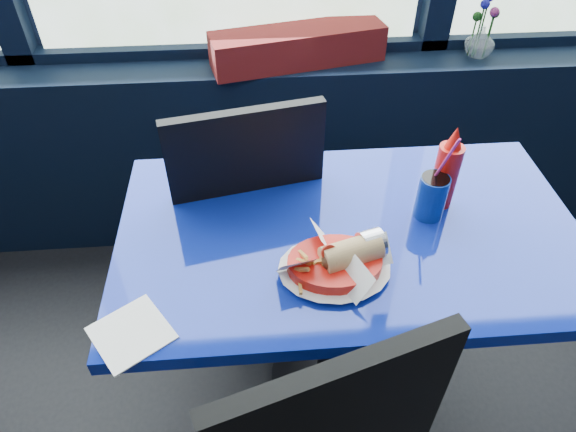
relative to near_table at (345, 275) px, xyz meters
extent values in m
cube|color=black|center=(-0.30, 0.87, -0.17)|extent=(5.00, 0.26, 0.80)
cube|color=black|center=(-0.30, 0.95, 0.24)|extent=(4.80, 0.08, 0.06)
cylinder|color=black|center=(0.00, 0.00, -0.55)|extent=(0.44, 0.44, 0.03)
cylinder|color=black|center=(0.00, 0.00, -0.23)|extent=(0.12, 0.12, 0.68)
cube|color=navy|center=(0.00, 0.00, 0.16)|extent=(1.20, 0.70, 0.04)
cube|color=black|center=(-0.22, 0.40, -0.08)|extent=(0.53, 0.53, 0.04)
cube|color=black|center=(-0.26, 0.19, 0.19)|extent=(0.43, 0.12, 0.50)
cylinder|color=black|center=(-0.06, 0.63, -0.34)|extent=(0.03, 0.03, 0.46)
cylinder|color=black|center=(0.01, 0.25, -0.34)|extent=(0.03, 0.03, 0.46)
cylinder|color=black|center=(-0.44, 0.55, -0.34)|extent=(0.03, 0.03, 0.46)
cylinder|color=black|center=(-0.37, 0.17, -0.34)|extent=(0.03, 0.03, 0.46)
cube|color=maroon|center=(-0.06, 0.85, 0.30)|extent=(0.66, 0.29, 0.13)
imported|color=silver|center=(0.63, 0.85, 0.29)|extent=(0.11, 0.12, 0.11)
cylinder|color=#1E5919|center=(0.61, 0.85, 0.32)|extent=(0.01, 0.01, 0.18)
sphere|color=#1F1EB1|center=(0.61, 0.85, 0.43)|extent=(0.03, 0.03, 0.03)
cylinder|color=#1E5919|center=(0.65, 0.84, 0.31)|extent=(0.01, 0.01, 0.16)
sphere|color=#CB3B89|center=(0.65, 0.84, 0.40)|extent=(0.03, 0.03, 0.03)
cylinder|color=#1E5919|center=(0.63, 0.87, 0.33)|extent=(0.01, 0.01, 0.20)
cylinder|color=#1E5919|center=(0.60, 0.86, 0.30)|extent=(0.01, 0.01, 0.13)
sphere|color=#1E5919|center=(0.60, 0.86, 0.38)|extent=(0.03, 0.03, 0.03)
cylinder|color=#1E5919|center=(0.66, 0.86, 0.30)|extent=(0.01, 0.01, 0.15)
sphere|color=#1E5919|center=(0.66, 0.86, 0.39)|extent=(0.03, 0.03, 0.03)
cylinder|color=red|center=(-0.06, -0.14, 0.20)|extent=(0.25, 0.25, 0.04)
cylinder|color=white|center=(-0.06, -0.14, 0.19)|extent=(0.24, 0.24, 0.00)
cylinder|color=silver|center=(0.03, -0.11, 0.23)|extent=(0.07, 0.09, 0.07)
sphere|color=brown|center=(-0.07, -0.16, 0.24)|extent=(0.05, 0.05, 0.05)
cylinder|color=#B32013|center=(-0.08, -0.15, 0.26)|extent=(0.05, 0.05, 0.01)
cylinder|color=red|center=(0.26, 0.09, 0.27)|extent=(0.06, 0.06, 0.18)
cone|color=red|center=(0.26, 0.09, 0.40)|extent=(0.04, 0.04, 0.06)
cylinder|color=navy|center=(0.22, 0.04, 0.24)|extent=(0.08, 0.08, 0.12)
cylinder|color=black|center=(0.22, 0.04, 0.30)|extent=(0.07, 0.07, 0.01)
cylinder|color=#D52D83|center=(0.22, 0.04, 0.36)|extent=(0.03, 0.06, 0.17)
cube|color=white|center=(-0.52, -0.28, 0.18)|extent=(0.21, 0.21, 0.00)
camera|label=1|loc=(-0.24, -0.94, 1.11)|focal=32.00mm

